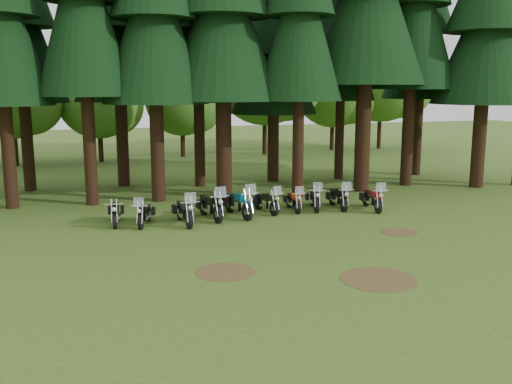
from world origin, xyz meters
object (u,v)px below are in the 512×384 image
at_px(motorcycle_7, 314,199).
at_px(motorcycle_9, 372,199).
at_px(motorcycle_1, 144,214).
at_px(motorcycle_6, 294,201).
at_px(motorcycle_0, 115,213).
at_px(motorcycle_2, 184,212).
at_px(motorcycle_4, 238,204).
at_px(motorcycle_3, 211,207).
at_px(motorcycle_5, 266,203).
at_px(motorcycle_8, 338,198).

bearing_deg(motorcycle_7, motorcycle_9, -4.16).
height_order(motorcycle_1, motorcycle_9, motorcycle_9).
relative_size(motorcycle_1, motorcycle_6, 1.02).
distance_m(motorcycle_1, motorcycle_6, 6.66).
height_order(motorcycle_0, motorcycle_2, motorcycle_2).
distance_m(motorcycle_1, motorcycle_2, 1.58).
bearing_deg(motorcycle_6, motorcycle_4, -166.41).
relative_size(motorcycle_0, motorcycle_1, 1.04).
bearing_deg(motorcycle_3, motorcycle_7, -2.05).
relative_size(motorcycle_0, motorcycle_4, 0.85).
height_order(motorcycle_3, motorcycle_7, motorcycle_3).
distance_m(motorcycle_0, motorcycle_5, 6.41).
bearing_deg(motorcycle_3, motorcycle_9, -10.71).
distance_m(motorcycle_0, motorcycle_9, 11.14).
height_order(motorcycle_6, motorcycle_7, motorcycle_7).
xyz_separation_m(motorcycle_6, motorcycle_9, (3.41, -0.92, 0.05)).
height_order(motorcycle_3, motorcycle_6, motorcycle_3).
xyz_separation_m(motorcycle_4, motorcycle_7, (3.66, 0.33, -0.06)).
bearing_deg(motorcycle_3, motorcycle_4, -3.00).
height_order(motorcycle_2, motorcycle_5, motorcycle_2).
relative_size(motorcycle_4, motorcycle_8, 1.13).
bearing_deg(motorcycle_0, motorcycle_3, 2.25).
xyz_separation_m(motorcycle_4, motorcycle_6, (2.66, 0.35, -0.11)).
bearing_deg(motorcycle_2, motorcycle_7, 7.23).
distance_m(motorcycle_5, motorcycle_9, 4.79).
xyz_separation_m(motorcycle_3, motorcycle_4, (1.22, 0.08, 0.01)).
bearing_deg(motorcycle_4, motorcycle_6, -1.48).
bearing_deg(motorcycle_9, motorcycle_4, -175.86).
relative_size(motorcycle_1, motorcycle_8, 0.92).
bearing_deg(motorcycle_7, motorcycle_1, -159.03).
xyz_separation_m(motorcycle_6, motorcycle_7, (1.00, -0.02, 0.05)).
xyz_separation_m(motorcycle_2, motorcycle_9, (8.50, 0.08, -0.02)).
relative_size(motorcycle_3, motorcycle_6, 1.23).
height_order(motorcycle_4, motorcycle_7, motorcycle_4).
relative_size(motorcycle_1, motorcycle_5, 0.97).
relative_size(motorcycle_0, motorcycle_5, 1.01).
xyz_separation_m(motorcycle_2, motorcycle_7, (6.09, 0.97, -0.03)).
distance_m(motorcycle_3, motorcycle_9, 7.30).
xyz_separation_m(motorcycle_7, motorcycle_8, (1.09, -0.17, -0.00)).
distance_m(motorcycle_2, motorcycle_8, 7.23).
height_order(motorcycle_3, motorcycle_9, motorcycle_3).
bearing_deg(motorcycle_1, motorcycle_7, 23.61).
distance_m(motorcycle_0, motorcycle_6, 7.70).
height_order(motorcycle_0, motorcycle_7, motorcycle_7).
xyz_separation_m(motorcycle_1, motorcycle_5, (5.33, 0.65, 0.01)).
relative_size(motorcycle_5, motorcycle_7, 0.96).
xyz_separation_m(motorcycle_0, motorcycle_1, (1.08, -0.53, -0.00)).
height_order(motorcycle_8, motorcycle_9, motorcycle_9).
distance_m(motorcycle_1, motorcycle_9, 10.04).
relative_size(motorcycle_5, motorcycle_6, 1.06).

